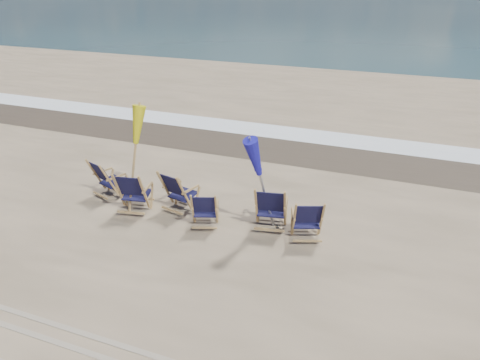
{
  "coord_description": "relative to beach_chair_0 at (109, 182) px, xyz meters",
  "views": [
    {
      "loc": [
        3.44,
        -6.51,
        5.13
      ],
      "look_at": [
        0.0,
        2.2,
        0.9
      ],
      "focal_mm": 35.0,
      "sensor_mm": 36.0,
      "label": 1
    }
  ],
  "objects": [
    {
      "name": "beach_chair_1",
      "position": [
        1.17,
        -0.32,
        0.04
      ],
      "size": [
        0.83,
        0.9,
        1.08
      ],
      "primitive_type": null,
      "rotation": [
        0.0,
        0.0,
        3.34
      ],
      "color": "black",
      "rests_on": "ground"
    },
    {
      "name": "beach_chair_4",
      "position": [
        4.32,
        0.1,
        0.04
      ],
      "size": [
        0.83,
        0.9,
        1.08
      ],
      "primitive_type": null,
      "rotation": [
        0.0,
        0.0,
        3.34
      ],
      "color": "black",
      "rests_on": "ground"
    },
    {
      "name": "beach_chair_3",
      "position": [
        2.93,
        -0.3,
        -0.05
      ],
      "size": [
        0.76,
        0.81,
        0.9
      ],
      "primitive_type": null,
      "rotation": [
        0.0,
        0.0,
        3.49
      ],
      "color": "black",
      "rests_on": "ground"
    },
    {
      "name": "umbrella_blue",
      "position": [
        3.9,
        -0.06,
        1.3
      ],
      "size": [
        0.3,
        0.3,
        2.34
      ],
      "color": "#A5A5AD",
      "rests_on": "ground"
    },
    {
      "name": "beach_chair_2",
      "position": [
        2.02,
        -0.02,
        0.02
      ],
      "size": [
        0.83,
        0.89,
        1.04
      ],
      "primitive_type": null,
      "rotation": [
        0.0,
        0.0,
        2.9
      ],
      "color": "black",
      "rests_on": "ground"
    },
    {
      "name": "beach_chair_5",
      "position": [
        5.12,
        -0.0,
        -0.01
      ],
      "size": [
        0.85,
        0.89,
        0.99
      ],
      "primitive_type": null,
      "rotation": [
        0.0,
        0.0,
        3.51
      ],
      "color": "black",
      "rests_on": "ground"
    },
    {
      "name": "umbrella_yellow",
      "position": [
        0.81,
        -0.08,
        1.4
      ],
      "size": [
        0.3,
        0.3,
        2.45
      ],
      "color": "#A37E49",
      "rests_on": "ground"
    },
    {
      "name": "wet_sand_strip",
      "position": [
        3.18,
        5.04,
        -0.5
      ],
      "size": [
        200.0,
        2.6,
        0.0
      ],
      "primitive_type": "cube",
      "color": "#42362A",
      "rests_on": "ground"
    },
    {
      "name": "surf_foam",
      "position": [
        3.18,
        6.54,
        -0.5
      ],
      "size": [
        200.0,
        1.4,
        0.01
      ],
      "primitive_type": "cube",
      "color": "silver",
      "rests_on": "ground"
    },
    {
      "name": "beach_chair_0",
      "position": [
        0.0,
        0.0,
        0.0
      ],
      "size": [
        0.85,
        0.9,
        1.0
      ],
      "primitive_type": null,
      "rotation": [
        0.0,
        0.0,
        2.8
      ],
      "color": "black",
      "rests_on": "ground"
    }
  ]
}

